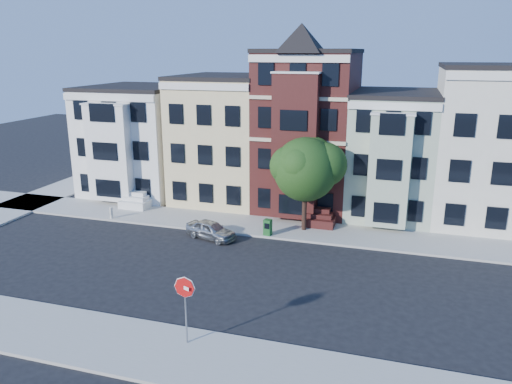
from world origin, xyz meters
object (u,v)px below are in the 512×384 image
(street_tree, at_px, (305,174))
(fire_hydrant, at_px, (111,214))
(stop_sign, at_px, (186,306))
(newspaper_box, at_px, (268,227))
(parked_car, at_px, (211,230))

(street_tree, relative_size, fire_hydrant, 11.44)
(fire_hydrant, distance_m, stop_sign, 18.24)
(newspaper_box, distance_m, stop_sign, 13.49)
(street_tree, bearing_deg, parked_car, -151.09)
(fire_hydrant, height_order, stop_sign, stop_sign)
(stop_sign, bearing_deg, newspaper_box, 114.00)
(parked_car, xyz_separation_m, stop_sign, (3.76, -12.08, 1.26))
(stop_sign, bearing_deg, parked_car, 130.53)
(fire_hydrant, bearing_deg, newspaper_box, 0.00)
(parked_car, xyz_separation_m, newspaper_box, (3.58, 1.36, 0.08))
(fire_hydrant, relative_size, stop_sign, 0.20)
(parked_car, relative_size, stop_sign, 1.05)
(stop_sign, bearing_deg, fire_hydrant, 155.60)
(parked_car, relative_size, fire_hydrant, 5.17)
(street_tree, bearing_deg, stop_sign, -97.28)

